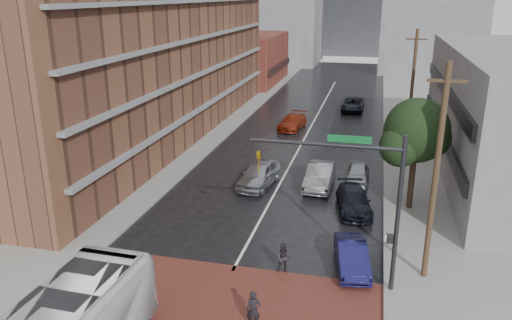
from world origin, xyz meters
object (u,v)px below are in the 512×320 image
at_px(suv_travel, 353,105).
at_px(car_parked_mid, 354,201).
at_px(pedestrian_a, 254,310).
at_px(car_parked_far, 358,173).
at_px(car_travel_a, 259,175).
at_px(car_travel_c, 292,122).
at_px(pedestrian_b, 284,258).
at_px(car_parked_near, 352,256).
at_px(car_travel_b, 320,176).

distance_m(suv_travel, car_parked_mid, 27.76).
bearing_deg(pedestrian_a, car_parked_far, 67.63).
distance_m(pedestrian_a, car_travel_a, 15.32).
distance_m(car_travel_c, car_parked_far, 14.94).
distance_m(pedestrian_b, car_parked_near, 3.29).
bearing_deg(car_travel_a, pedestrian_a, -70.15).
xyz_separation_m(car_travel_a, car_travel_b, (4.08, 0.79, -0.02)).
bearing_deg(car_travel_c, car_parked_near, -66.52).
distance_m(pedestrian_b, car_parked_mid, 8.41).
bearing_deg(car_travel_a, car_parked_mid, -15.16).
bearing_deg(pedestrian_b, pedestrian_a, -100.63).
bearing_deg(pedestrian_b, suv_travel, 82.75).
height_order(car_parked_near, car_parked_mid, car_parked_mid).
xyz_separation_m(pedestrian_b, car_parked_mid, (2.82, 7.92, -0.07)).
height_order(suv_travel, car_parked_near, suv_travel).
xyz_separation_m(pedestrian_a, car_parked_mid, (3.22, 12.24, -0.12)).
relative_size(car_travel_a, car_parked_far, 1.25).
bearing_deg(car_parked_near, car_parked_mid, 82.28).
bearing_deg(car_travel_c, car_parked_mid, -61.84).
height_order(pedestrian_b, car_parked_far, pedestrian_b).
relative_size(pedestrian_a, car_travel_a, 0.33).
bearing_deg(car_travel_c, suv_travel, 68.20).
height_order(suv_travel, car_parked_mid, suv_travel).
bearing_deg(car_parked_far, car_travel_a, -159.40).
relative_size(car_travel_a, car_parked_mid, 1.05).
distance_m(pedestrian_a, car_travel_c, 30.80).
bearing_deg(car_parked_far, car_parked_near, -87.98).
relative_size(car_travel_a, car_travel_c, 1.01).
distance_m(pedestrian_b, suv_travel, 35.65).
relative_size(pedestrian_a, car_travel_b, 0.32).
relative_size(pedestrian_a, car_parked_far, 0.41).
xyz_separation_m(car_travel_b, car_parked_mid, (2.46, -3.50, -0.13)).
xyz_separation_m(car_parked_near, car_parked_mid, (-0.28, 6.82, 0.01)).
bearing_deg(car_parked_near, car_travel_a, 115.54).
height_order(car_travel_b, car_parked_far, car_travel_b).
xyz_separation_m(car_travel_b, suv_travel, (0.86, 24.21, -0.09)).
relative_size(car_travel_c, car_parked_near, 1.19).
bearing_deg(car_travel_a, pedestrian_b, -63.36).
bearing_deg(car_parked_mid, car_parked_far, 79.69).
relative_size(car_travel_c, suv_travel, 0.94).
height_order(pedestrian_a, car_travel_c, pedestrian_a).
height_order(car_travel_b, car_parked_mid, car_travel_b).
distance_m(pedestrian_b, car_parked_far, 13.30).
bearing_deg(car_parked_mid, pedestrian_b, -119.89).
height_order(pedestrian_b, car_travel_b, car_travel_b).
bearing_deg(car_parked_far, car_parked_mid, -89.32).
height_order(pedestrian_a, car_parked_mid, pedestrian_a).
bearing_deg(car_travel_c, pedestrian_a, -75.58).
distance_m(car_parked_near, car_parked_far, 11.90).
height_order(pedestrian_b, suv_travel, pedestrian_b).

